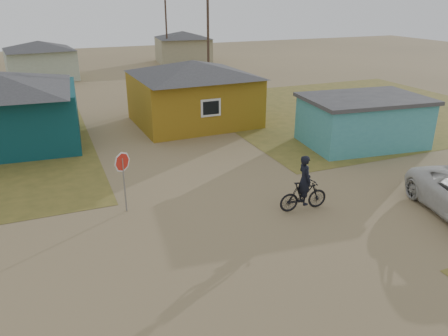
% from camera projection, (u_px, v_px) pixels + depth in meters
% --- Properties ---
extents(ground, '(120.00, 120.00, 0.00)m').
position_uv_depth(ground, '(257.00, 234.00, 14.86)').
color(ground, '#8E7852').
extents(grass_ne, '(20.00, 18.00, 0.00)m').
position_uv_depth(grass_ne, '(352.00, 109.00, 30.99)').
color(grass_ne, olive).
rests_on(grass_ne, ground).
extents(house_yellow, '(7.72, 6.76, 3.90)m').
position_uv_depth(house_yellow, '(193.00, 91.00, 27.03)').
color(house_yellow, '#926B16').
rests_on(house_yellow, ground).
extents(shed_turquoise, '(6.71, 4.93, 2.60)m').
position_uv_depth(shed_turquoise, '(363.00, 121.00, 23.32)').
color(shed_turquoise, teal).
rests_on(shed_turquoise, ground).
extents(house_pale_west, '(7.04, 6.15, 3.60)m').
position_uv_depth(house_pale_west, '(40.00, 60.00, 41.25)').
color(house_pale_west, '#AAB79D').
rests_on(house_pale_west, ground).
extents(house_beige_east, '(6.95, 6.05, 3.60)m').
position_uv_depth(house_beige_east, '(183.00, 46.00, 52.08)').
color(house_beige_east, gray).
rests_on(house_beige_east, ground).
extents(utility_pole_near, '(1.40, 0.20, 8.00)m').
position_uv_depth(utility_pole_near, '(208.00, 41.00, 34.53)').
color(utility_pole_near, '#443229').
rests_on(utility_pole_near, ground).
extents(utility_pole_far, '(1.40, 0.20, 8.00)m').
position_uv_depth(utility_pole_far, '(166.00, 28.00, 48.63)').
color(utility_pole_far, '#443229').
rests_on(utility_pole_far, ground).
extents(stop_sign, '(0.76, 0.22, 2.36)m').
position_uv_depth(stop_sign, '(123.00, 168.00, 15.77)').
color(stop_sign, gray).
rests_on(stop_sign, ground).
extents(cyclist, '(1.95, 0.72, 2.17)m').
position_uv_depth(cyclist, '(304.00, 190.00, 16.24)').
color(cyclist, black).
rests_on(cyclist, ground).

